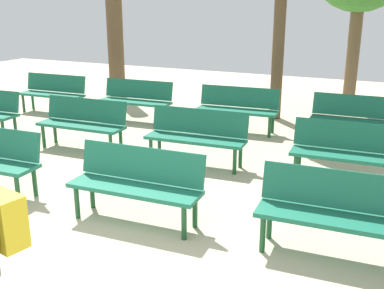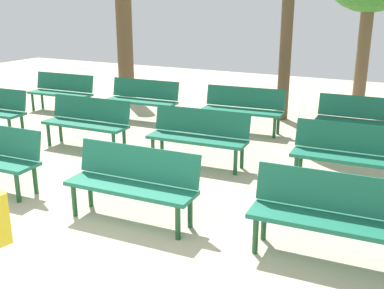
% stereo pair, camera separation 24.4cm
% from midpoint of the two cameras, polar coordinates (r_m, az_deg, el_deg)
% --- Properties ---
extents(ground_plane, '(26.38, 26.38, 0.00)m').
position_cam_midpoint_polar(ground_plane, '(4.63, -16.14, -16.49)').
color(ground_plane, '#BCAD8E').
extents(bench_r0_c2, '(1.62, 0.55, 0.87)m').
position_cam_midpoint_polar(bench_r0_c2, '(5.50, -5.98, -4.33)').
color(bench_r0_c2, '#19664C').
rests_on(bench_r0_c2, ground_plane).
extents(bench_r0_c3, '(1.62, 0.57, 0.87)m').
position_cam_midpoint_polar(bench_r0_c3, '(4.91, 18.11, -7.88)').
color(bench_r0_c3, '#19664C').
rests_on(bench_r0_c3, ground_plane).
extents(bench_r1_c1, '(1.62, 0.54, 0.87)m').
position_cam_midpoint_polar(bench_r1_c1, '(8.39, -11.93, 3.01)').
color(bench_r1_c1, '#19664C').
rests_on(bench_r1_c1, ground_plane).
extents(bench_r1_c2, '(1.63, 0.58, 0.87)m').
position_cam_midpoint_polar(bench_r1_c2, '(7.34, 1.77, 1.35)').
color(bench_r1_c2, '#19664C').
rests_on(bench_r1_c2, ground_plane).
extents(bench_r1_c3, '(1.62, 0.56, 0.87)m').
position_cam_midpoint_polar(bench_r1_c3, '(6.87, 19.92, -0.84)').
color(bench_r1_c3, '#19664C').
rests_on(bench_r1_c3, ground_plane).
extents(bench_r2_c0, '(1.62, 0.55, 0.87)m').
position_cam_midpoint_polar(bench_r2_c0, '(11.33, -15.12, 6.47)').
color(bench_r2_c0, '#19664C').
rests_on(bench_r2_c0, ground_plane).
extents(bench_r2_c1, '(1.62, 0.55, 0.87)m').
position_cam_midpoint_polar(bench_r2_c1, '(10.14, -5.39, 5.77)').
color(bench_r2_c1, '#19664C').
rests_on(bench_r2_c1, ground_plane).
extents(bench_r2_c2, '(1.63, 0.60, 0.87)m').
position_cam_midpoint_polar(bench_r2_c2, '(9.27, 7.04, 4.62)').
color(bench_r2_c2, '#19664C').
rests_on(bench_r2_c2, ground_plane).
extents(bench_r2_c3, '(1.61, 0.53, 0.87)m').
position_cam_midpoint_polar(bench_r2_c3, '(8.89, 20.94, 3.03)').
color(bench_r2_c3, '#19664C').
rests_on(bench_r2_c3, ground_plane).
extents(tree_3, '(0.42, 0.42, 3.20)m').
position_cam_midpoint_polar(tree_3, '(12.66, -7.72, 13.00)').
color(tree_3, brown).
rests_on(tree_3, ground_plane).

